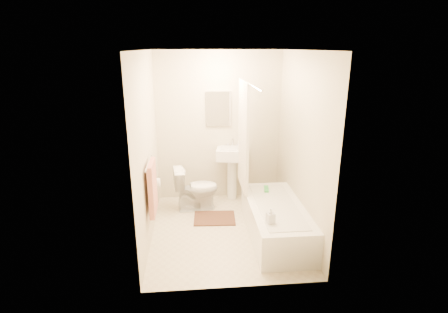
{
  "coord_description": "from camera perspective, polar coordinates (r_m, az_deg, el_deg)",
  "views": [
    {
      "loc": [
        -0.42,
        -4.29,
        2.44
      ],
      "look_at": [
        0.0,
        0.25,
        1.0
      ],
      "focal_mm": 28.0,
      "sensor_mm": 36.0,
      "label": 1
    }
  ],
  "objects": [
    {
      "name": "shower_curtain",
      "position": [
        5.0,
        3.17,
        3.36
      ],
      "size": [
        0.04,
        0.8,
        1.55
      ],
      "primitive_type": "cube",
      "color": "silver",
      "rests_on": "curtain_rod"
    },
    {
      "name": "soap_bottle",
      "position": [
        4.18,
        7.62,
        -9.6
      ],
      "size": [
        0.11,
        0.11,
        0.19
      ],
      "primitive_type": "imported",
      "rotation": [
        0.0,
        0.0,
        0.29
      ],
      "color": "silver",
      "rests_on": "bathtub"
    },
    {
      "name": "bath_mat",
      "position": [
        5.26,
        -1.55,
        -10.03
      ],
      "size": [
        0.63,
        0.48,
        0.02
      ],
      "primitive_type": "cube",
      "rotation": [
        0.0,
        0.0,
        -0.05
      ],
      "color": "#4E2622",
      "rests_on": "floor"
    },
    {
      "name": "curtain_rod",
      "position": [
        4.47,
        4.09,
        11.83
      ],
      "size": [
        0.03,
        1.7,
        0.03
      ],
      "primitive_type": "cylinder",
      "rotation": [
        1.57,
        0.0,
        0.0
      ],
      "color": "silver",
      "rests_on": "wall_back"
    },
    {
      "name": "wall_back",
      "position": [
        5.65,
        -0.88,
        4.82
      ],
      "size": [
        2.0,
        0.02,
        2.4
      ],
      "primitive_type": "cube",
      "color": "beige",
      "rests_on": "ground"
    },
    {
      "name": "floor",
      "position": [
        4.95,
        0.27,
        -11.98
      ],
      "size": [
        2.4,
        2.4,
        0.0
      ],
      "primitive_type": "plane",
      "color": "beige",
      "rests_on": "ground"
    },
    {
      "name": "wall_right",
      "position": [
        4.69,
        12.56,
        1.75
      ],
      "size": [
        0.02,
        2.4,
        2.4
      ],
      "primitive_type": "cube",
      "color": "beige",
      "rests_on": "ground"
    },
    {
      "name": "sink",
      "position": [
        5.73,
        1.32,
        -2.47
      ],
      "size": [
        0.55,
        0.47,
        0.96
      ],
      "primitive_type": null,
      "rotation": [
        0.0,
        0.0,
        -0.17
      ],
      "color": "white",
      "rests_on": "floor"
    },
    {
      "name": "wall_left",
      "position": [
        4.51,
        -12.47,
        1.13
      ],
      "size": [
        0.02,
        2.4,
        2.4
      ],
      "primitive_type": "cube",
      "color": "beige",
      "rests_on": "ground"
    },
    {
      "name": "toilet_paper",
      "position": [
        4.77,
        -11.08,
        -4.21
      ],
      "size": [
        0.11,
        0.12,
        0.12
      ],
      "primitive_type": "cylinder",
      "rotation": [
        0.0,
        1.57,
        0.0
      ],
      "color": "white",
      "rests_on": "wall_left"
    },
    {
      "name": "toilet",
      "position": [
        5.46,
        -4.59,
        -5.25
      ],
      "size": [
        0.72,
        0.45,
        0.67
      ],
      "primitive_type": "imported",
      "rotation": [
        0.0,
        0.0,
        1.68
      ],
      "color": "silver",
      "rests_on": "floor"
    },
    {
      "name": "mirror",
      "position": [
        5.57,
        -0.88,
        7.79
      ],
      "size": [
        0.4,
        0.03,
        0.55
      ],
      "primitive_type": "cube",
      "color": "white",
      "rests_on": "wall_back"
    },
    {
      "name": "towel_bar",
      "position": [
        4.29,
        -12.24,
        -1.07
      ],
      "size": [
        0.02,
        0.6,
        0.02
      ],
      "primitive_type": "cylinder",
      "rotation": [
        1.57,
        0.0,
        0.0
      ],
      "color": "silver",
      "rests_on": "wall_left"
    },
    {
      "name": "ceiling",
      "position": [
        4.31,
        0.32,
        16.99
      ],
      "size": [
        2.4,
        2.4,
        0.0
      ],
      "primitive_type": "plane",
      "color": "white",
      "rests_on": "ground"
    },
    {
      "name": "scrub_brush",
      "position": [
        5.11,
        6.92,
        -5.33
      ],
      "size": [
        0.09,
        0.21,
        0.04
      ],
      "primitive_type": "cube",
      "rotation": [
        0.0,
        0.0,
        -0.15
      ],
      "color": "green",
      "rests_on": "bathtub"
    },
    {
      "name": "towel",
      "position": [
        4.4,
        -11.59,
        -5.02
      ],
      "size": [
        0.06,
        0.45,
        0.66
      ],
      "primitive_type": "cube",
      "color": "#CC7266",
      "rests_on": "towel_bar"
    },
    {
      "name": "bathtub",
      "position": [
        4.77,
        8.44,
        -10.34
      ],
      "size": [
        0.7,
        1.59,
        0.45
      ],
      "primitive_type": null,
      "color": "white",
      "rests_on": "floor"
    }
  ]
}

